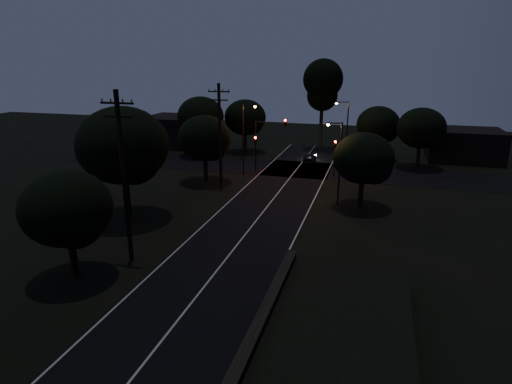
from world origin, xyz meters
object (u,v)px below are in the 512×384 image
Objects in this scene: signal_left at (256,147)px; streetlight_c at (338,158)px; tall_pine at (323,85)px; signal_right at (335,151)px; signal_mast at (270,135)px; streetlight_a at (245,134)px; utility_pole_far at (220,135)px; utility_pole_mid at (124,176)px; car at (310,158)px; streetlight_b at (345,130)px.

signal_left is 14.52m from streetlight_c.
tall_pine is 16.71m from signal_right.
signal_mast is 3.13m from streetlight_a.
utility_pole_far is at bearing -96.59° from streetlight_a.
signal_mast is at bearing 82.96° from utility_pole_mid.
streetlight_c is at bearing -48.81° from signal_mast.
utility_pole_mid is 1.38× the size of streetlight_a.
signal_right is (3.60, -15.01, -6.39)m from tall_pine.
car is at bearing 77.26° from utility_pole_mid.
utility_pole_mid reaches higher than streetlight_a.
signal_right is 10.26m from streetlight_a.
utility_pole_mid reaches higher than streetlight_b.
streetlight_a is 13.72m from streetlight_c.
signal_right is 7.12m from car.
signal_mast is at bearing 52.56° from car.
signal_mast reaches higher than signal_right.
signal_left is at bearing -157.95° from streetlight_b.
signal_mast is (1.69, 0.00, 1.50)m from signal_left.
streetlight_b is at bearing -68.62° from tall_pine.
signal_right is 0.66× the size of signal_mast.
streetlight_c is at bearing -79.07° from tall_pine.
tall_pine reaches higher than signal_right.
signal_mast is at bearing -154.01° from streetlight_b.
tall_pine is 3.39× the size of car.
signal_left is 9.20m from signal_right.
utility_pole_far is 16.09m from car.
signal_mast is 1.66× the size of car.
streetlight_a reaches higher than car.
signal_right is 1.09× the size of car.
streetlight_a is 10.67m from car.
signal_mast is (3.09, 7.99, -1.15)m from utility_pole_far.
signal_mast is (-3.91, -15.01, -4.88)m from tall_pine.
signal_mast is 9.15m from streetlight_b.
streetlight_c is (8.74, -9.99, 0.01)m from signal_mast.
utility_pole_mid is 2.91× the size of car.
utility_pole_far is 2.56× the size of signal_left.
streetlight_b is at bearing 68.70° from utility_pole_mid.
streetlight_a is at bearing 144.31° from streetlight_c.
streetlight_c is (11.83, 15.00, -1.39)m from utility_pole_mid.
signal_mast reaches higher than car.
streetlight_c is 1.99× the size of car.
streetlight_a is 1.07× the size of streetlight_c.
utility_pole_mid is 23.04m from streetlight_a.
signal_right is (10.60, 24.99, -2.90)m from utility_pole_mid.
streetlight_b reaches higher than streetlight_c.
utility_pole_far reaches higher than signal_right.
signal_right is at bearing 37.00° from utility_pole_far.
tall_pine is at bearing 75.38° from signal_mast.
streetlight_b is (4.31, -11.00, -4.59)m from tall_pine.
signal_left is 0.66× the size of signal_mast.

